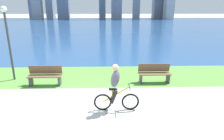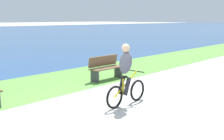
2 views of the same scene
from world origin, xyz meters
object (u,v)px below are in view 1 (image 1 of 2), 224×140
at_px(bench_far_along_path, 154,73).
at_px(lamppost_tall, 7,32).
at_px(cyclist_lead, 116,88).
at_px(bench_near_path, 45,76).

xyz_separation_m(bench_far_along_path, lamppost_tall, (-6.85, 0.61, 1.87)).
distance_m(cyclist_lead, lamppost_tall, 6.04).
height_order(cyclist_lead, bench_near_path, cyclist_lead).
relative_size(cyclist_lead, lamppost_tall, 0.47).
bearing_deg(bench_far_along_path, cyclist_lead, -126.87).
height_order(cyclist_lead, bench_far_along_path, cyclist_lead).
bearing_deg(lamppost_tall, bench_far_along_path, -5.06).
distance_m(cyclist_lead, bench_far_along_path, 3.30).
bearing_deg(cyclist_lead, lamppost_tall, 146.50).
xyz_separation_m(cyclist_lead, lamppost_tall, (-4.88, 3.23, 1.49)).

